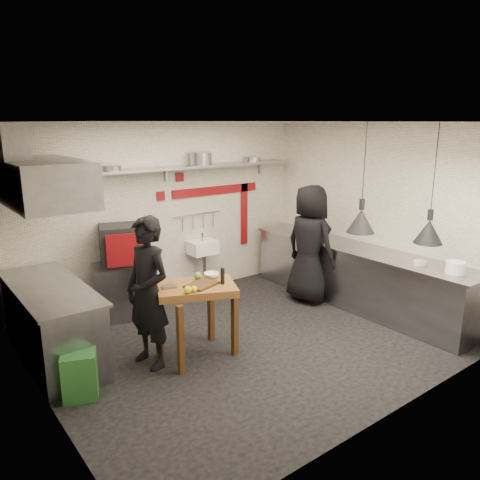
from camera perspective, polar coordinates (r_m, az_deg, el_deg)
floor at (r=6.30m, az=0.94°, el=-12.20°), size 5.00×5.00×0.00m
ceiling at (r=5.65m, az=1.06°, el=14.19°), size 5.00×5.00×0.00m
wall_back at (r=7.54m, az=-8.95°, el=3.30°), size 5.00×0.04×2.80m
wall_front at (r=4.43m, az=18.12°, el=-4.93°), size 5.00×0.04×2.80m
wall_left at (r=4.75m, az=-23.48°, el=-4.13°), size 0.04×4.20×2.80m
wall_right at (r=7.59m, az=16.02°, el=2.99°), size 0.04×4.20×2.80m
red_band_horiz at (r=7.96m, az=-2.91°, el=6.07°), size 1.70×0.02×0.14m
red_band_vert at (r=8.39m, az=0.51°, el=3.18°), size 0.14×0.02×1.10m
red_tile_a at (r=7.56m, az=-7.36°, el=7.61°), size 0.14×0.02×0.14m
red_tile_b at (r=7.43m, az=-9.64°, el=5.31°), size 0.14×0.02×0.14m
back_shelf at (r=7.28m, az=-8.48°, el=8.67°), size 4.60×0.34×0.04m
shelf_bracket_left at (r=6.74m, az=-23.44°, el=6.38°), size 0.04×0.06×0.24m
shelf_bracket_mid at (r=7.42m, az=-9.02°, el=7.98°), size 0.04×0.06×0.24m
shelf_bracket_right at (r=8.49m, az=2.46°, el=8.89°), size 0.04×0.06×0.24m
pan_far_left at (r=6.69m, az=-19.73°, el=8.10°), size 0.28×0.28×0.09m
pan_mid_left at (r=6.88m, az=-15.38°, el=8.47°), size 0.27×0.27×0.07m
stock_pot at (r=7.55m, az=-4.82°, el=9.88°), size 0.46×0.46×0.20m
pan_right at (r=8.17m, az=1.55°, el=9.82°), size 0.27×0.27×0.08m
oven_stand at (r=7.12m, az=-14.72°, el=-6.00°), size 0.83×0.79×0.80m
combi_oven at (r=6.91m, az=-14.41°, el=-0.60°), size 0.67×0.65×0.58m
oven_door at (r=6.62m, az=-13.75°, el=-1.20°), size 0.50×0.19×0.46m
oven_glass at (r=6.68m, az=-13.76°, el=-1.07°), size 0.38×0.13×0.34m
hand_sink at (r=7.80m, az=-4.59°, el=-0.88°), size 0.46×0.34×0.22m
sink_tap at (r=7.75m, az=-4.62°, el=0.40°), size 0.03×0.03×0.14m
sink_drain at (r=7.89m, az=-4.37°, el=-4.03°), size 0.06×0.06×0.66m
utensil_rail at (r=7.79m, az=-5.23°, el=3.17°), size 0.90×0.02×0.02m
counter_right at (r=7.55m, az=13.92°, el=-4.38°), size 0.70×3.80×0.90m
counter_right_top at (r=7.42m, az=14.13°, el=-0.97°), size 0.76×3.90×0.03m
plate_stack at (r=6.55m, az=24.76°, el=-3.03°), size 0.26×0.26×0.15m
small_bowl_right at (r=6.77m, az=21.12°, el=-2.60°), size 0.21×0.21×0.05m
counter_left at (r=6.11m, az=-21.87°, el=-9.49°), size 0.70×1.90×0.90m
counter_left_top at (r=5.95m, az=-22.28°, el=-5.37°), size 0.76×2.00×0.03m
extractor_hood at (r=5.69m, az=-22.95°, el=6.53°), size 0.78×1.60×0.50m
hood_duct at (r=5.61m, az=-25.85°, el=10.26°), size 0.28×0.28×0.50m
green_bin at (r=5.33m, az=-18.94°, el=-15.21°), size 0.45×0.45×0.50m
prep_table at (r=5.78m, az=-5.28°, el=-9.74°), size 1.10×0.96×0.92m
cutting_board at (r=5.57m, az=-4.67°, el=-5.42°), size 0.44×0.37×0.02m
pepper_mill at (r=5.58m, az=-2.14°, el=-4.41°), size 0.06×0.06×0.20m
lemon_a at (r=5.33m, az=-6.40°, el=-6.07°), size 0.09×0.09×0.09m
lemon_b at (r=5.36m, az=-5.63°, el=-5.96°), size 0.08×0.08×0.07m
veg_ball at (r=5.77m, az=-5.17°, el=-4.36°), size 0.11×0.11×0.10m
steel_tray at (r=5.55m, az=-8.65°, el=-5.61°), size 0.20×0.16×0.03m
bowl at (r=5.84m, az=-3.49°, el=-4.29°), size 0.21×0.21×0.06m
heat_lamp_near at (r=6.11m, az=14.84°, el=7.22°), size 0.47×0.47×1.39m
heat_lamp_far at (r=6.34m, az=22.52°, el=6.26°), size 0.47×0.47×1.51m
chef_left at (r=5.50m, az=-11.16°, el=-6.34°), size 0.55×0.72×1.79m
chef_right at (r=7.44m, az=8.50°, el=-0.50°), size 0.65×0.95×1.87m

